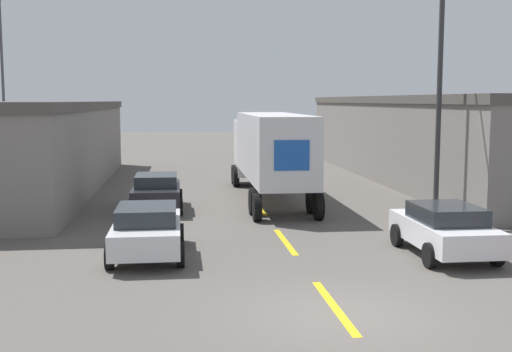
{
  "coord_description": "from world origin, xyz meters",
  "views": [
    {
      "loc": [
        -3.32,
        -12.75,
        4.48
      ],
      "look_at": [
        -0.5,
        10.8,
        1.69
      ],
      "focal_mm": 45.0,
      "sensor_mm": 36.0,
      "label": 1
    }
  ],
  "objects_px": {
    "parked_car_left_far": "(157,191)",
    "parked_car_left_near": "(147,229)",
    "parked_car_right_near": "(444,229)",
    "semi_truck": "(269,148)",
    "street_lamp": "(431,85)"
  },
  "relations": [
    {
      "from": "parked_car_left_far",
      "to": "parked_car_left_near",
      "type": "distance_m",
      "value": 7.9
    },
    {
      "from": "parked_car_right_near",
      "to": "parked_car_left_far",
      "type": "xyz_separation_m",
      "value": [
        -8.55,
        8.79,
        0.0
      ]
    },
    {
      "from": "semi_truck",
      "to": "parked_car_left_near",
      "type": "relative_size",
      "value": 2.99
    },
    {
      "from": "semi_truck",
      "to": "parked_car_left_near",
      "type": "xyz_separation_m",
      "value": [
        -5.0,
        -10.49,
        -1.55
      ]
    },
    {
      "from": "parked_car_right_near",
      "to": "parked_car_left_near",
      "type": "distance_m",
      "value": 8.59
    },
    {
      "from": "parked_car_left_far",
      "to": "parked_car_left_near",
      "type": "relative_size",
      "value": 1.0
    },
    {
      "from": "parked_car_left_far",
      "to": "parked_car_left_near",
      "type": "height_order",
      "value": "same"
    },
    {
      "from": "parked_car_left_near",
      "to": "parked_car_right_near",
      "type": "bearing_deg",
      "value": -5.92
    },
    {
      "from": "semi_truck",
      "to": "parked_car_left_far",
      "type": "relative_size",
      "value": 2.99
    },
    {
      "from": "street_lamp",
      "to": "semi_truck",
      "type": "bearing_deg",
      "value": 136.4
    },
    {
      "from": "parked_car_left_near",
      "to": "parked_car_left_far",
      "type": "bearing_deg",
      "value": 90.0
    },
    {
      "from": "semi_truck",
      "to": "parked_car_left_near",
      "type": "distance_m",
      "value": 11.73
    },
    {
      "from": "semi_truck",
      "to": "street_lamp",
      "type": "height_order",
      "value": "street_lamp"
    },
    {
      "from": "parked_car_right_near",
      "to": "street_lamp",
      "type": "xyz_separation_m",
      "value": [
        1.93,
        6.17,
        4.27
      ]
    },
    {
      "from": "semi_truck",
      "to": "street_lamp",
      "type": "bearing_deg",
      "value": -43.16
    }
  ]
}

